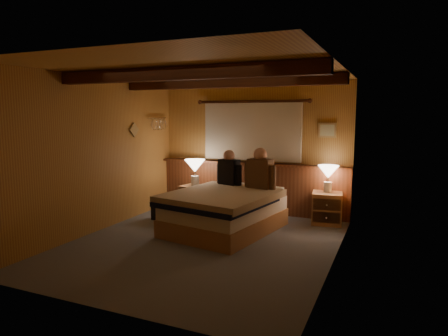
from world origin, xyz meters
The scene contains 19 objects.
floor centered at (0.00, 0.00, 0.00)m, with size 4.20×4.20×0.00m, color slate.
ceiling centered at (0.00, 0.00, 2.40)m, with size 4.20×4.20×0.00m, color #DAAD52.
wall_back centered at (0.00, 2.10, 1.20)m, with size 3.60×3.60×0.00m, color gold.
wall_left centered at (-1.80, 0.00, 1.20)m, with size 4.20×4.20×0.00m, color gold.
wall_right centered at (1.80, 0.00, 1.20)m, with size 4.20×4.20×0.00m, color gold.
wall_front centered at (0.00, -2.10, 1.20)m, with size 3.60×3.60×0.00m, color gold.
wainscot centered at (0.00, 2.04, 0.49)m, with size 3.60×0.23×0.94m.
curtain_window centered at (0.00, 2.03, 1.52)m, with size 2.18×0.09×1.11m.
ceiling_beams centered at (0.00, 0.15, 2.31)m, with size 3.60×1.65×0.16m.
coat_rail centered at (-1.72, 1.58, 1.67)m, with size 0.05×0.55×0.24m.
framed_print centered at (1.35, 2.08, 1.55)m, with size 0.30×0.04×0.25m.
bed centered at (0.03, 0.70, 0.33)m, with size 1.70×2.05×0.63m.
nightstand_left centered at (-0.97, 1.58, 0.25)m, with size 0.53×0.49×0.50m.
nightstand_right centered at (1.44, 1.76, 0.26)m, with size 0.54×0.50×0.53m.
lamp_left centered at (-0.94, 1.58, 0.85)m, with size 0.38×0.38×0.49m.
lamp_right centered at (1.43, 1.81, 0.85)m, with size 0.34×0.34×0.45m.
person_left centered at (-0.16, 1.35, 0.87)m, with size 0.49×0.28×0.62m.
person_right centered at (0.43, 1.23, 0.90)m, with size 0.56×0.29×0.68m.
duffel_bag centered at (-1.12, 0.89, 0.16)m, with size 0.56×0.41×0.36m.
Camera 1 is at (2.44, -4.90, 1.83)m, focal length 32.00 mm.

